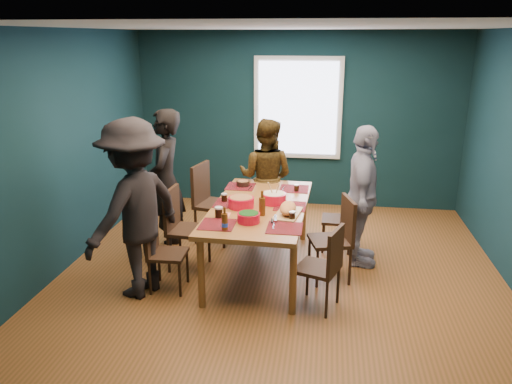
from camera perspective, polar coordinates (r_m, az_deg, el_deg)
room at (r=5.65m, az=3.31°, el=4.71°), size 5.01×5.01×2.71m
dining_table at (r=5.66m, az=0.44°, el=-2.20°), size 1.10×2.10×0.78m
chair_left_far at (r=6.56m, az=-5.44°, el=-0.52°), size 0.56×0.56×1.03m
chair_left_mid at (r=5.83m, az=-8.60°, el=-3.43°), size 0.46×0.46×0.96m
chair_left_near at (r=5.39m, az=-10.87°, el=-6.18°), size 0.38×0.38×0.83m
chair_right_far at (r=6.35m, az=9.97°, el=-2.48°), size 0.38×0.38×0.82m
chair_right_mid at (r=5.56m, az=9.39°, el=-4.61°), size 0.52×0.52×0.94m
chair_right_near at (r=4.96m, az=7.96°, el=-7.95°), size 0.50×0.50×0.86m
person_far_left at (r=6.22m, az=-10.28°, el=1.13°), size 0.50×0.70×1.79m
person_back at (r=6.72m, az=1.13°, el=1.71°), size 0.87×0.74×1.58m
person_right at (r=5.90m, az=12.04°, el=-0.54°), size 0.44×0.99×1.67m
person_near_left at (r=5.21m, az=-13.73°, el=-1.93°), size 1.13×1.38×1.86m
bowl_salad at (r=5.55m, az=-1.70°, el=-1.13°), size 0.29×0.29×0.12m
bowl_dumpling at (r=5.69m, az=2.02°, el=-0.64°), size 0.29×0.29×0.27m
bowl_herbs at (r=5.11m, az=-0.84°, el=-2.89°), size 0.23×0.23×0.10m
cutting_board at (r=5.33m, az=3.66°, el=-1.99°), size 0.31×0.60×0.13m
small_bowl at (r=6.33m, az=-1.50°, el=1.01°), size 0.17×0.17×0.07m
beer_bottle_a at (r=4.90m, az=-3.59°, el=-3.44°), size 0.07×0.07×0.24m
beer_bottle_b at (r=5.29m, az=0.71°, el=-1.59°), size 0.07×0.07×0.27m
cola_glass_a at (r=5.24m, az=-4.28°, el=-2.27°), size 0.08×0.08×0.12m
cola_glass_b at (r=5.18m, az=4.14°, el=-2.67°), size 0.07×0.07×0.10m
cola_glass_c at (r=6.14m, az=4.65°, el=0.52°), size 0.06×0.06×0.09m
cola_glass_d at (r=5.75m, az=-3.65°, el=-0.59°), size 0.07×0.07×0.10m
napkin_a at (r=5.64m, az=4.39°, el=-1.52°), size 0.17×0.17×0.00m
napkin_b at (r=5.35m, az=-3.70°, el=-2.59°), size 0.14×0.14×0.00m
napkin_c at (r=4.97m, az=3.47°, el=-4.16°), size 0.17×0.17×0.00m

